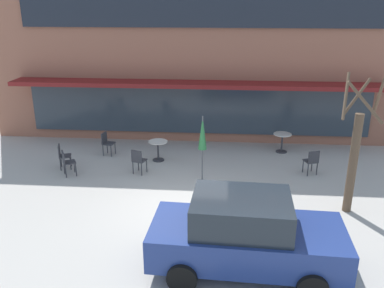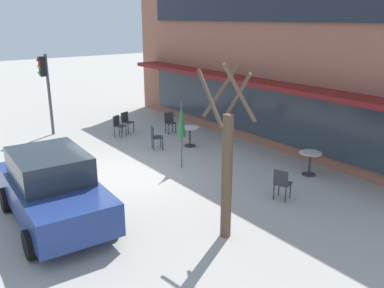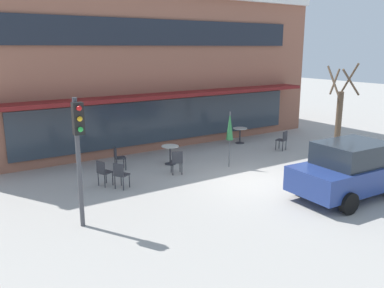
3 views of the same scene
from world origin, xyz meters
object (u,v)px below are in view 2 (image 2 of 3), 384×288
(parked_sedan, at_px, (53,188))
(cafe_chair_0, at_px, (170,121))
(cafe_chair_3, at_px, (155,136))
(traffic_light_pole, at_px, (45,81))
(street_tree, at_px, (227,164))
(cafe_table_near_wall, at_px, (190,133))
(patio_umbrella_green_folded, at_px, (181,120))
(cafe_chair_4, at_px, (282,182))
(cafe_chair_2, at_px, (118,124))
(cafe_chair_1, at_px, (127,121))
(cafe_table_streetside, at_px, (310,160))

(parked_sedan, bearing_deg, cafe_chair_0, 126.69)
(cafe_chair_3, bearing_deg, traffic_light_pole, -150.16)
(street_tree, bearing_deg, cafe_chair_0, 154.62)
(cafe_chair_3, relative_size, traffic_light_pole, 0.26)
(cafe_chair_3, bearing_deg, cafe_chair_0, 132.72)
(cafe_table_near_wall, relative_size, parked_sedan, 0.18)
(cafe_table_near_wall, xyz_separation_m, street_tree, (5.96, -3.38, 1.24))
(patio_umbrella_green_folded, relative_size, cafe_chair_4, 2.47)
(cafe_chair_2, xyz_separation_m, street_tree, (8.83, -1.76, 1.23))
(patio_umbrella_green_folded, bearing_deg, parked_sedan, -75.57)
(street_tree, bearing_deg, parked_sedan, -136.31)
(cafe_chair_2, bearing_deg, street_tree, -11.28)
(patio_umbrella_green_folded, xyz_separation_m, street_tree, (4.23, -1.77, 0.13))
(cafe_chair_1, height_order, parked_sedan, parked_sedan)
(cafe_chair_3, distance_m, traffic_light_pole, 5.39)
(cafe_chair_0, relative_size, street_tree, 0.22)
(parked_sedan, relative_size, traffic_light_pole, 1.26)
(cafe_chair_0, bearing_deg, patio_umbrella_green_folded, -28.28)
(cafe_chair_0, height_order, parked_sedan, parked_sedan)
(cafe_table_near_wall, xyz_separation_m, patio_umbrella_green_folded, (1.73, -1.61, 1.11))
(patio_umbrella_green_folded, bearing_deg, cafe_table_streetside, 44.02)
(cafe_table_near_wall, height_order, cafe_chair_2, cafe_chair_2)
(patio_umbrella_green_folded, relative_size, cafe_chair_2, 2.47)
(cafe_table_near_wall, relative_size, cafe_chair_3, 0.85)
(cafe_chair_0, height_order, cafe_chair_4, same)
(traffic_light_pole, bearing_deg, cafe_chair_4, 15.88)
(cafe_chair_1, bearing_deg, cafe_table_near_wall, 17.79)
(cafe_table_near_wall, bearing_deg, street_tree, -29.50)
(cafe_table_streetside, xyz_separation_m, cafe_chair_0, (-6.77, -0.83, 0.01))
(cafe_chair_4, distance_m, parked_sedan, 5.95)
(patio_umbrella_green_folded, distance_m, traffic_light_pole, 7.01)
(cafe_chair_0, height_order, cafe_chair_2, same)
(patio_umbrella_green_folded, bearing_deg, cafe_chair_0, 151.72)
(cafe_table_streetside, height_order, street_tree, street_tree)
(cafe_table_near_wall, bearing_deg, cafe_chair_2, -150.60)
(cafe_chair_1, bearing_deg, traffic_light_pole, -120.77)
(cafe_chair_4, bearing_deg, cafe_chair_0, 170.07)
(cafe_chair_2, bearing_deg, traffic_light_pole, -132.59)
(cafe_table_near_wall, relative_size, patio_umbrella_green_folded, 0.35)
(cafe_table_streetside, bearing_deg, patio_umbrella_green_folded, -135.98)
(patio_umbrella_green_folded, height_order, parked_sedan, patio_umbrella_green_folded)
(cafe_chair_2, distance_m, parked_sedan, 7.44)
(cafe_chair_2, height_order, cafe_chair_3, same)
(cafe_chair_1, distance_m, parked_sedan, 8.10)
(cafe_chair_2, xyz_separation_m, traffic_light_pole, (-2.02, -2.20, 1.77))
(cafe_table_streetside, bearing_deg, cafe_chair_4, -71.27)
(cafe_table_near_wall, bearing_deg, cafe_chair_0, 168.16)
(cafe_chair_0, distance_m, cafe_chair_4, 7.61)
(cafe_chair_1, distance_m, cafe_chair_2, 0.68)
(cafe_chair_2, xyz_separation_m, cafe_chair_4, (8.30, 0.73, 0.00))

